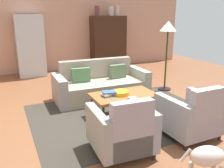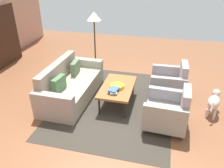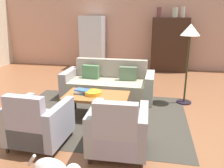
{
  "view_description": "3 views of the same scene",
  "coord_description": "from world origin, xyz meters",
  "px_view_note": "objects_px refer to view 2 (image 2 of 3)",
  "views": [
    {
      "loc": [
        -1.95,
        -3.98,
        1.92
      ],
      "look_at": [
        -0.03,
        0.25,
        0.56
      ],
      "focal_mm": 39.58,
      "sensor_mm": 36.0,
      "label": 1
    },
    {
      "loc": [
        -4.33,
        -1.05,
        2.91
      ],
      "look_at": [
        -0.14,
        -0.01,
        0.59
      ],
      "focal_mm": 36.4,
      "sensor_mm": 36.0,
      "label": 2
    },
    {
      "loc": [
        1.11,
        -4.1,
        1.9
      ],
      "look_at": [
        0.34,
        -0.03,
        0.66
      ],
      "focal_mm": 37.32,
      "sensor_mm": 36.0,
      "label": 3
    }
  ],
  "objects_px": {
    "coffee_table": "(118,88)",
    "fruit_bowl": "(117,86)",
    "floor_lamp": "(94,22)",
    "dog": "(214,101)",
    "armchair_left": "(169,112)",
    "couch": "(69,86)",
    "armchair_right": "(170,84)",
    "book_stack": "(114,91)"
  },
  "relations": [
    {
      "from": "book_stack",
      "to": "coffee_table",
      "type": "bearing_deg",
      "value": -4.26
    },
    {
      "from": "coffee_table",
      "to": "armchair_left",
      "type": "distance_m",
      "value": 1.31
    },
    {
      "from": "coffee_table",
      "to": "armchair_right",
      "type": "relative_size",
      "value": 1.36
    },
    {
      "from": "fruit_bowl",
      "to": "floor_lamp",
      "type": "xyz_separation_m",
      "value": [
        1.8,
        1.08,
        0.96
      ]
    },
    {
      "from": "coffee_table",
      "to": "floor_lamp",
      "type": "height_order",
      "value": "floor_lamp"
    },
    {
      "from": "floor_lamp",
      "to": "couch",
      "type": "bearing_deg",
      "value": 176.38
    },
    {
      "from": "coffee_table",
      "to": "armchair_right",
      "type": "distance_m",
      "value": 1.31
    },
    {
      "from": "fruit_bowl",
      "to": "book_stack",
      "type": "distance_m",
      "value": 0.22
    },
    {
      "from": "floor_lamp",
      "to": "fruit_bowl",
      "type": "bearing_deg",
      "value": -149.09
    },
    {
      "from": "fruit_bowl",
      "to": "book_stack",
      "type": "xyz_separation_m",
      "value": [
        -0.22,
        0.02,
        0.01
      ]
    },
    {
      "from": "armchair_right",
      "to": "dog",
      "type": "distance_m",
      "value": 1.06
    },
    {
      "from": "dog",
      "to": "armchair_right",
      "type": "bearing_deg",
      "value": 75.4
    },
    {
      "from": "coffee_table",
      "to": "armchair_right",
      "type": "xyz_separation_m",
      "value": [
        0.6,
        -1.17,
        -0.06
      ]
    },
    {
      "from": "armchair_left",
      "to": "fruit_bowl",
      "type": "xyz_separation_m",
      "value": [
        0.54,
        1.17,
        0.14
      ]
    },
    {
      "from": "fruit_bowl",
      "to": "floor_lamp",
      "type": "distance_m",
      "value": 2.31
    },
    {
      "from": "armchair_left",
      "to": "coffee_table",
      "type": "bearing_deg",
      "value": 65.55
    },
    {
      "from": "coffee_table",
      "to": "floor_lamp",
      "type": "bearing_deg",
      "value": 31.87
    },
    {
      "from": "coffee_table",
      "to": "dog",
      "type": "relative_size",
      "value": 1.73
    },
    {
      "from": "armchair_left",
      "to": "floor_lamp",
      "type": "bearing_deg",
      "value": 46.75
    },
    {
      "from": "coffee_table",
      "to": "armchair_right",
      "type": "height_order",
      "value": "armchair_right"
    },
    {
      "from": "fruit_bowl",
      "to": "book_stack",
      "type": "relative_size",
      "value": 1.08
    },
    {
      "from": "armchair_left",
      "to": "armchair_right",
      "type": "distance_m",
      "value": 1.21
    },
    {
      "from": "armchair_right",
      "to": "book_stack",
      "type": "xyz_separation_m",
      "value": [
        -0.89,
        1.19,
        0.14
      ]
    },
    {
      "from": "floor_lamp",
      "to": "book_stack",
      "type": "bearing_deg",
      "value": -152.43
    },
    {
      "from": "book_stack",
      "to": "floor_lamp",
      "type": "distance_m",
      "value": 2.47
    },
    {
      "from": "fruit_bowl",
      "to": "dog",
      "type": "xyz_separation_m",
      "value": [
        0.14,
        -2.08,
        -0.17
      ]
    },
    {
      "from": "coffee_table",
      "to": "armchair_left",
      "type": "height_order",
      "value": "armchair_left"
    },
    {
      "from": "book_stack",
      "to": "floor_lamp",
      "type": "bearing_deg",
      "value": 27.57
    },
    {
      "from": "dog",
      "to": "book_stack",
      "type": "bearing_deg",
      "value": 115.3
    },
    {
      "from": "fruit_bowl",
      "to": "armchair_left",
      "type": "bearing_deg",
      "value": -114.73
    },
    {
      "from": "floor_lamp",
      "to": "dog",
      "type": "relative_size",
      "value": 2.48
    },
    {
      "from": "dog",
      "to": "fruit_bowl",
      "type": "bearing_deg",
      "value": 109.35
    },
    {
      "from": "coffee_table",
      "to": "fruit_bowl",
      "type": "xyz_separation_m",
      "value": [
        -0.07,
        0.0,
        0.07
      ]
    },
    {
      "from": "book_stack",
      "to": "armchair_left",
      "type": "bearing_deg",
      "value": -104.81
    },
    {
      "from": "armchair_left",
      "to": "couch",
      "type": "bearing_deg",
      "value": 78.5
    },
    {
      "from": "couch",
      "to": "floor_lamp",
      "type": "relative_size",
      "value": 1.23
    },
    {
      "from": "couch",
      "to": "armchair_right",
      "type": "relative_size",
      "value": 2.4
    },
    {
      "from": "coffee_table",
      "to": "book_stack",
      "type": "distance_m",
      "value": 0.3
    },
    {
      "from": "couch",
      "to": "book_stack",
      "type": "xyz_separation_m",
      "value": [
        -0.29,
        -1.16,
        0.2
      ]
    },
    {
      "from": "book_stack",
      "to": "dog",
      "type": "distance_m",
      "value": 2.14
    },
    {
      "from": "couch",
      "to": "coffee_table",
      "type": "xyz_separation_m",
      "value": [
        -0.0,
        -1.19,
        0.12
      ]
    },
    {
      "from": "couch",
      "to": "armchair_right",
      "type": "bearing_deg",
      "value": 105.13
    }
  ]
}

